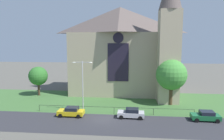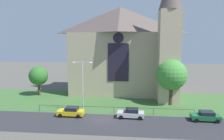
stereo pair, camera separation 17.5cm
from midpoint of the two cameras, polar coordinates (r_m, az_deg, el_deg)
name	(u,v)px [view 1 (the left image)]	position (r m, az deg, el deg)	size (l,w,h in m)	color
ground	(110,101)	(42.91, -0.65, -8.48)	(160.00, 160.00, 0.00)	#56544C
road_asphalt	(102,124)	(31.64, -3.02, -14.46)	(120.00, 8.00, 0.01)	#2D2D33
grass_verge	(109,104)	(41.00, -0.95, -9.25)	(120.00, 20.00, 0.01)	#3D6633
church_building	(123,49)	(48.86, 2.92, 5.70)	(23.20, 16.20, 26.00)	tan
iron_railing	(114,108)	(35.35, 0.43, -10.41)	(26.13, 0.07, 1.13)	black
tree_right_near	(171,75)	(40.79, 15.83, -1.30)	(5.79, 5.79, 8.72)	#4C3823
tree_left_far	(38,76)	(49.32, -19.69, -1.57)	(4.18, 4.18, 6.52)	#423021
streetlamp_near	(83,81)	(34.96, -8.21, -2.89)	(3.37, 0.26, 8.84)	#B2B2B7
parked_car_yellow	(71,112)	(34.97, -11.27, -11.13)	(4.21, 2.03, 1.51)	gold
parked_car_silver	(131,113)	(33.74, 5.13, -11.71)	(4.24, 2.10, 1.51)	#B7B7BC
parked_car_green	(206,116)	(35.41, 24.17, -11.42)	(4.23, 2.07, 1.51)	#196033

